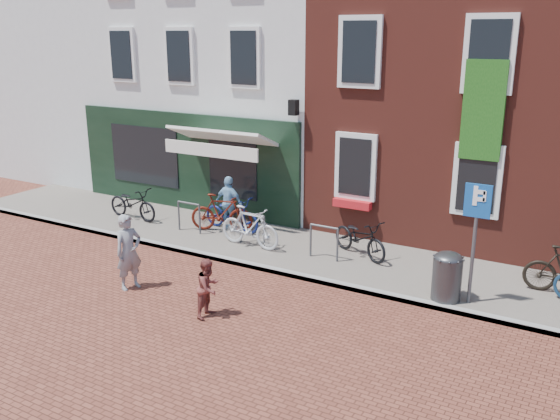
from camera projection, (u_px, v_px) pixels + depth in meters
The scene contains 15 objects.
ground at pixel (280, 275), 13.50m from camera, with size 80.00×80.00×0.00m, color brown.
sidewalk at pixel (348, 260), 14.25m from camera, with size 24.00×3.00×0.10m, color slate.
building_stucco at pixel (256, 55), 20.42m from camera, with size 8.00×8.00×9.00m, color silver.
building_brick_mid at pixel (465, 42), 16.93m from camera, with size 6.00×8.00×10.00m, color maroon.
filler_left at pixel (97, 52), 24.02m from camera, with size 7.00×8.00×9.00m, color silver.
litter_bin at pixel (447, 274), 11.91m from camera, with size 0.58×0.58×1.07m.
parking_sign at pixel (476, 222), 11.45m from camera, with size 0.50×0.08×2.43m.
woman at pixel (129, 252), 12.62m from camera, with size 0.60×0.39×1.63m, color gray.
boy at pixel (208, 288), 11.43m from camera, with size 0.57×0.44×1.16m, color brown.
cafe_person at pixel (229, 203), 16.12m from camera, with size 0.87×0.36×1.48m, color #86BDE0.
bicycle_0 at pixel (133, 203), 17.14m from camera, with size 0.62×1.77×0.93m, color black.
bicycle_1 at pixel (222, 213), 16.06m from camera, with size 0.48×1.72×1.03m, color #52150B.
bicycle_2 at pixel (232, 213), 16.18m from camera, with size 0.62×1.77×0.93m, color navy.
bicycle_3 at pixel (250, 227), 14.89m from camera, with size 0.48×1.72×1.03m, color #B6B6B8.
bicycle_4 at pixel (360, 238), 14.28m from camera, with size 0.62×1.77×0.93m, color black.
Camera 1 is at (6.25, -10.85, 5.26)m, focal length 38.49 mm.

